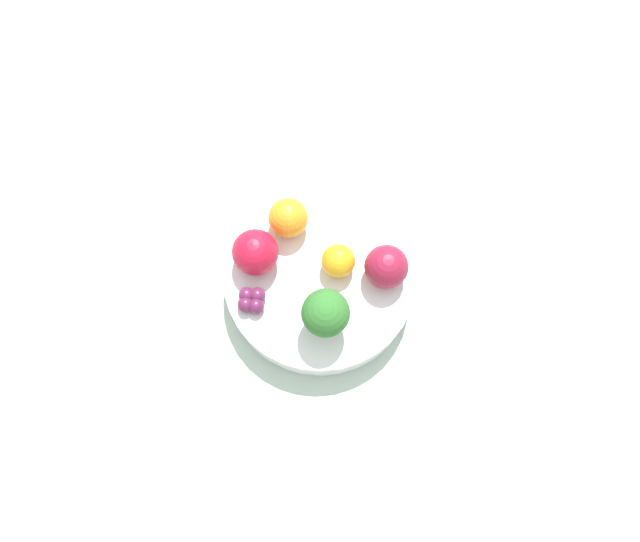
{
  "coord_description": "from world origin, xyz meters",
  "views": [
    {
      "loc": [
        -0.14,
        -0.14,
        0.71
      ],
      "look_at": [
        0.0,
        0.0,
        0.07
      ],
      "focal_mm": 35.0,
      "sensor_mm": 36.0,
      "label": 1
    }
  ],
  "objects_px": {
    "apple_red": "(255,252)",
    "grape_cluster": "(251,300)",
    "broccoli": "(326,313)",
    "orange_front": "(338,261)",
    "orange_back": "(288,218)",
    "apple_green": "(386,267)",
    "bowl": "(320,279)"
  },
  "relations": [
    {
      "from": "bowl",
      "to": "apple_green",
      "type": "xyz_separation_m",
      "value": [
        0.05,
        -0.05,
        0.04
      ]
    },
    {
      "from": "bowl",
      "to": "apple_red",
      "type": "bearing_deg",
      "value": 121.14
    },
    {
      "from": "grape_cluster",
      "to": "apple_red",
      "type": "bearing_deg",
      "value": 39.51
    },
    {
      "from": "broccoli",
      "to": "orange_back",
      "type": "xyz_separation_m",
      "value": [
        0.05,
        0.11,
        -0.02
      ]
    },
    {
      "from": "apple_red",
      "to": "grape_cluster",
      "type": "relative_size",
      "value": 1.5
    },
    {
      "from": "bowl",
      "to": "broccoli",
      "type": "xyz_separation_m",
      "value": [
        -0.03,
        -0.04,
        0.06
      ]
    },
    {
      "from": "orange_front",
      "to": "grape_cluster",
      "type": "height_order",
      "value": "orange_front"
    },
    {
      "from": "orange_front",
      "to": "orange_back",
      "type": "bearing_deg",
      "value": 92.84
    },
    {
      "from": "apple_red",
      "to": "grape_cluster",
      "type": "distance_m",
      "value": 0.05
    },
    {
      "from": "apple_green",
      "to": "orange_back",
      "type": "xyz_separation_m",
      "value": [
        -0.03,
        0.11,
        -0.0
      ]
    },
    {
      "from": "apple_red",
      "to": "apple_green",
      "type": "bearing_deg",
      "value": -52.04
    },
    {
      "from": "broccoli",
      "to": "grape_cluster",
      "type": "relative_size",
      "value": 1.99
    },
    {
      "from": "broccoli",
      "to": "grape_cluster",
      "type": "height_order",
      "value": "broccoli"
    },
    {
      "from": "apple_red",
      "to": "orange_back",
      "type": "relative_size",
      "value": 1.14
    },
    {
      "from": "apple_green",
      "to": "orange_front",
      "type": "bearing_deg",
      "value": 125.22
    },
    {
      "from": "orange_front",
      "to": "orange_back",
      "type": "xyz_separation_m",
      "value": [
        -0.0,
        0.07,
        0.0
      ]
    },
    {
      "from": "bowl",
      "to": "orange_front",
      "type": "height_order",
      "value": "orange_front"
    },
    {
      "from": "apple_red",
      "to": "grape_cluster",
      "type": "bearing_deg",
      "value": -140.49
    },
    {
      "from": "orange_back",
      "to": "grape_cluster",
      "type": "bearing_deg",
      "value": -158.94
    },
    {
      "from": "apple_green",
      "to": "orange_front",
      "type": "relative_size",
      "value": 1.28
    },
    {
      "from": "orange_back",
      "to": "apple_red",
      "type": "bearing_deg",
      "value": -175.81
    },
    {
      "from": "broccoli",
      "to": "orange_front",
      "type": "bearing_deg",
      "value": 31.83
    },
    {
      "from": "grape_cluster",
      "to": "orange_back",
      "type": "bearing_deg",
      "value": 21.06
    },
    {
      "from": "apple_green",
      "to": "grape_cluster",
      "type": "bearing_deg",
      "value": 147.31
    },
    {
      "from": "orange_front",
      "to": "apple_green",
      "type": "bearing_deg",
      "value": -54.78
    },
    {
      "from": "broccoli",
      "to": "apple_green",
      "type": "distance_m",
      "value": 0.09
    },
    {
      "from": "orange_back",
      "to": "bowl",
      "type": "bearing_deg",
      "value": -104.23
    },
    {
      "from": "bowl",
      "to": "grape_cluster",
      "type": "relative_size",
      "value": 6.36
    },
    {
      "from": "grape_cluster",
      "to": "bowl",
      "type": "bearing_deg",
      "value": -21.75
    },
    {
      "from": "bowl",
      "to": "broccoli",
      "type": "bearing_deg",
      "value": -129.63
    },
    {
      "from": "bowl",
      "to": "orange_front",
      "type": "xyz_separation_m",
      "value": [
        0.02,
        -0.01,
        0.04
      ]
    },
    {
      "from": "bowl",
      "to": "broccoli",
      "type": "distance_m",
      "value": 0.08
    }
  ]
}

